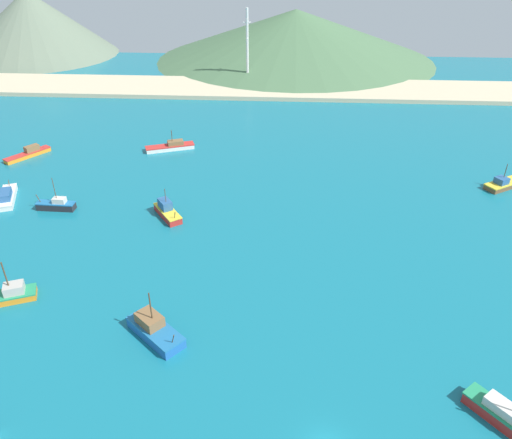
# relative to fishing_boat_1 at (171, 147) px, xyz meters

# --- Properties ---
(ground) EXTENTS (260.00, 280.00, 0.50)m
(ground) POSITION_rel_fishing_boat_1_xyz_m (30.76, -43.08, -0.97)
(ground) COLOR #146B7F
(fishing_boat_1) EXTENTS (11.18, 6.28, 4.56)m
(fishing_boat_1) POSITION_rel_fishing_boat_1_xyz_m (0.00, 0.00, 0.00)
(fishing_boat_1) COLOR silver
(fishing_boat_1) RESTS_ON ground
(fishing_boat_3) EXTENTS (5.62, 9.58, 2.32)m
(fishing_boat_3) POSITION_rel_fishing_boat_1_xyz_m (-25.26, -25.87, 0.15)
(fishing_boat_3) COLOR silver
(fishing_boat_3) RESTS_ON ground
(fishing_boat_5) EXTENTS (7.61, 9.60, 2.25)m
(fishing_boat_5) POSITION_rel_fishing_boat_1_xyz_m (-30.61, -5.85, 0.03)
(fishing_boat_5) COLOR orange
(fishing_boat_5) RESTS_ON ground
(fishing_boat_8) EXTENTS (8.44, 7.96, 6.76)m
(fishing_boat_8) POSITION_rel_fishing_boat_1_xyz_m (10.35, -58.82, 0.35)
(fishing_boat_8) COLOR #1E5BA8
(fishing_boat_8) RESTS_ON ground
(fishing_boat_9) EXTENTS (6.18, 7.38, 5.39)m
(fishing_boat_9) POSITION_rel_fishing_boat_1_xyz_m (5.60, -29.69, 0.33)
(fishing_boat_9) COLOR red
(fishing_boat_9) RESTS_ON ground
(fishing_boat_10) EXTENTS (6.92, 2.10, 6.30)m
(fishing_boat_10) POSITION_rel_fishing_boat_1_xyz_m (-14.79, -28.46, 0.16)
(fishing_boat_10) COLOR #232328
(fishing_boat_10) RESTS_ON ground
(fishing_boat_11) EXTENTS (8.49, 6.73, 5.11)m
(fishing_boat_11) POSITION_rel_fishing_boat_1_xyz_m (68.63, -14.79, 0.05)
(fishing_boat_11) COLOR brown
(fishing_boat_11) RESTS_ON ground
(fishing_boat_15) EXTENTS (7.54, 5.14, 6.23)m
(fishing_boat_15) POSITION_rel_fishing_boat_1_xyz_m (-10.93, -53.18, 0.16)
(fishing_boat_15) COLOR orange
(fishing_boat_15) RESTS_ON ground
(beach_strip) EXTENTS (247.00, 21.41, 1.20)m
(beach_strip) POSITION_rel_fishing_boat_1_xyz_m (30.76, 47.75, -0.12)
(beach_strip) COLOR #C6B793
(beach_strip) RESTS_ON ground
(hill_west) EXTENTS (61.41, 61.41, 23.43)m
(hill_west) POSITION_rel_fishing_boat_1_xyz_m (-71.72, 90.43, 10.99)
(hill_west) COLOR #60705B
(hill_west) RESTS_ON ground
(hill_central) EXTENTS (103.72, 103.72, 17.78)m
(hill_central) POSITION_rel_fishing_boat_1_xyz_m (28.66, 89.73, 8.17)
(hill_central) COLOR #476B47
(hill_central) RESTS_ON ground
(radio_tower) EXTENTS (2.31, 1.85, 23.11)m
(radio_tower) POSITION_rel_fishing_boat_1_xyz_m (13.54, 53.00, 11.07)
(radio_tower) COLOR silver
(radio_tower) RESTS_ON ground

